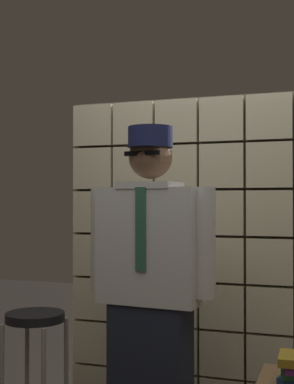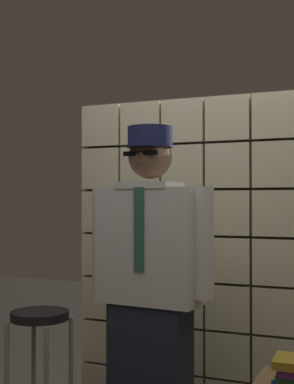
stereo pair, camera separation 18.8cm
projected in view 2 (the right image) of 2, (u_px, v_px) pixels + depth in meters
name	position (u px, v px, depth m)	size (l,w,h in m)	color
glass_block_wall	(229.00, 260.00, 3.38)	(2.08, 0.10, 2.08)	beige
standing_person	(150.00, 289.00, 2.83)	(0.71, 0.32, 1.78)	#1E2333
bar_stool	(40.00, 344.00, 3.15)	(0.34, 0.34, 0.75)	black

